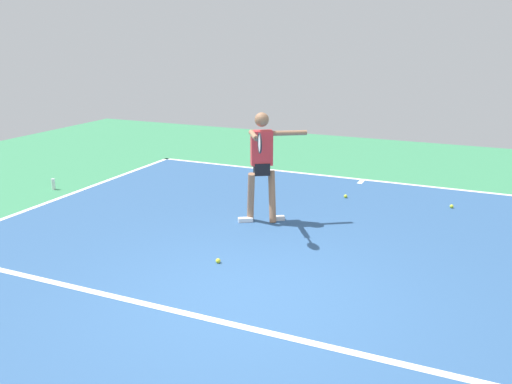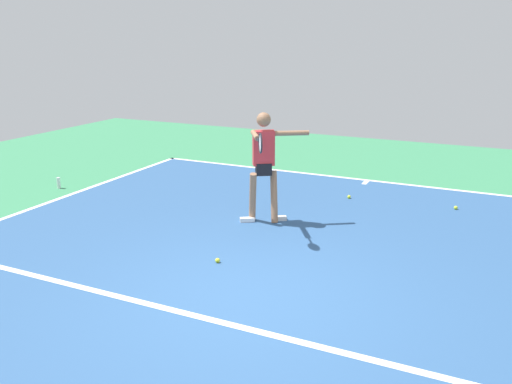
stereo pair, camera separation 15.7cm
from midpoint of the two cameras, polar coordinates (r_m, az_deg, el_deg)
ground_plane at (r=6.37m, az=-0.39°, el=-11.28°), size 21.33×21.33×0.00m
court_surface at (r=6.37m, az=-0.39°, el=-11.26°), size 9.98×11.81×0.00m
court_line_baseline_near at (r=11.60m, az=12.21°, el=1.24°), size 9.98×0.10×0.01m
court_line_service at (r=5.90m, az=-2.98°, el=-13.69°), size 7.48×0.10×0.01m
court_line_centre_mark at (r=11.41m, az=11.97°, el=1.00°), size 0.10×0.30×0.01m
tennis_player at (r=8.54m, az=1.41°, el=3.45°), size 0.99×1.41×1.81m
tennis_ball_by_baseline at (r=10.23m, az=10.35°, el=-0.51°), size 0.07×0.07×0.07m
tennis_ball_near_service_line at (r=10.10m, az=20.94°, el=-1.57°), size 0.07×0.07×0.07m
tennis_ball_far_corner at (r=7.29m, az=-3.50°, el=-7.30°), size 0.07×0.07×0.07m
water_bottle at (r=11.40m, az=-19.92°, el=0.91°), size 0.07×0.07×0.22m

